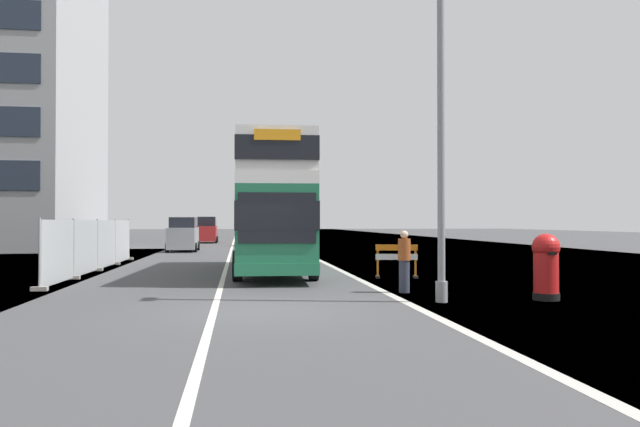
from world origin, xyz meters
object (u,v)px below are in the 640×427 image
(double_decker_bus, at_px, (274,206))
(pedestrian_at_kerb, at_px, (404,261))
(roadworks_barrier, at_px, (397,258))
(lamppost_foreground, at_px, (441,135))
(car_receding_mid, at_px, (264,234))
(car_oncoming_near, at_px, (183,235))
(car_receding_far, at_px, (207,231))
(red_pillar_postbox, at_px, (546,264))

(double_decker_bus, xyz_separation_m, pedestrian_at_kerb, (3.15, -7.00, -1.69))
(roadworks_barrier, bearing_deg, double_decker_bus, 143.95)
(double_decker_bus, relative_size, lamppost_foreground, 1.29)
(double_decker_bus, relative_size, roadworks_barrier, 7.41)
(double_decker_bus, height_order, roadworks_barrier, double_decker_bus)
(lamppost_foreground, height_order, roadworks_barrier, lamppost_foreground)
(pedestrian_at_kerb, bearing_deg, roadworks_barrier, 77.89)
(car_receding_mid, bearing_deg, car_oncoming_near, -124.64)
(roadworks_barrier, height_order, pedestrian_at_kerb, pedestrian_at_kerb)
(car_receding_far, bearing_deg, roadworks_barrier, -76.81)
(double_decker_bus, bearing_deg, car_receding_far, 97.46)
(car_receding_mid, relative_size, car_receding_far, 1.02)
(lamppost_foreground, height_order, car_receding_mid, lamppost_foreground)
(car_oncoming_near, bearing_deg, pedestrian_at_kerb, -71.21)
(lamppost_foreground, bearing_deg, car_receding_far, 100.61)
(double_decker_bus, distance_m, lamppost_foreground, 9.77)
(car_receding_far, distance_m, pedestrian_at_kerb, 39.92)
(red_pillar_postbox, distance_m, car_receding_far, 42.49)
(car_oncoming_near, bearing_deg, lamppost_foreground, -71.86)
(car_receding_mid, distance_m, pedestrian_at_kerb, 31.80)
(red_pillar_postbox, xyz_separation_m, car_receding_far, (-10.41, 41.20, 0.20))
(double_decker_bus, xyz_separation_m, roadworks_barrier, (4.02, -2.93, -1.84))
(lamppost_foreground, distance_m, car_receding_mid, 33.95)
(double_decker_bus, distance_m, car_receding_mid, 24.75)
(car_oncoming_near, height_order, pedestrian_at_kerb, car_oncoming_near)
(red_pillar_postbox, relative_size, pedestrian_at_kerb, 0.97)
(lamppost_foreground, relative_size, pedestrian_at_kerb, 5.03)
(red_pillar_postbox, distance_m, car_receding_mid, 34.12)
(lamppost_foreground, bearing_deg, double_decker_bus, 111.27)
(car_receding_mid, bearing_deg, double_decker_bus, -91.40)
(red_pillar_postbox, height_order, pedestrian_at_kerb, pedestrian_at_kerb)
(double_decker_bus, distance_m, red_pillar_postbox, 11.02)
(lamppost_foreground, height_order, pedestrian_at_kerb, lamppost_foreground)
(roadworks_barrier, relative_size, car_receding_mid, 0.35)
(red_pillar_postbox, distance_m, car_oncoming_near, 27.97)
(red_pillar_postbox, bearing_deg, car_receding_mid, 99.43)
(roadworks_barrier, distance_m, car_oncoming_near, 21.57)
(lamppost_foreground, relative_size, car_oncoming_near, 2.11)
(red_pillar_postbox, distance_m, roadworks_barrier, 6.42)
(car_receding_mid, bearing_deg, roadworks_barrier, -82.95)
(lamppost_foreground, xyz_separation_m, car_receding_mid, (-2.90, 33.69, -3.05))
(double_decker_bus, height_order, pedestrian_at_kerb, double_decker_bus)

